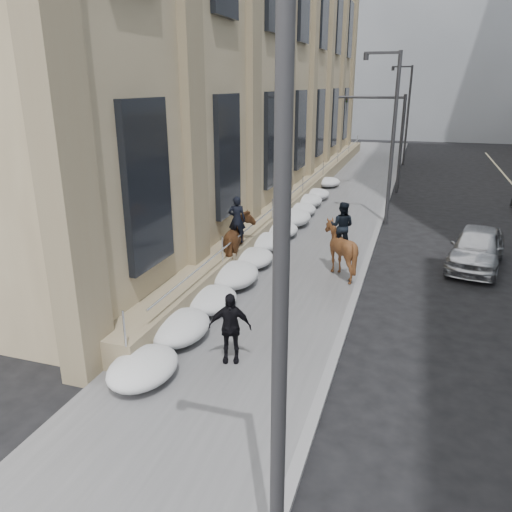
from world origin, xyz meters
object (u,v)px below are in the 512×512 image
(pedestrian, at_px, (230,328))
(car_silver, at_px, (477,247))
(mounted_horse_right, at_px, (340,246))
(mounted_horse_left, at_px, (239,240))

(pedestrian, height_order, car_silver, pedestrian)
(car_silver, bearing_deg, mounted_horse_right, -139.27)
(pedestrian, bearing_deg, mounted_horse_left, 91.50)
(mounted_horse_left, bearing_deg, car_silver, -172.37)
(mounted_horse_left, xyz_separation_m, car_silver, (8.37, 3.15, -0.41))
(car_silver, bearing_deg, pedestrian, -113.05)
(mounted_horse_left, relative_size, car_silver, 0.59)
(pedestrian, distance_m, car_silver, 11.37)
(mounted_horse_left, height_order, pedestrian, mounted_horse_left)
(mounted_horse_left, xyz_separation_m, mounted_horse_right, (3.62, 0.43, 0.03))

